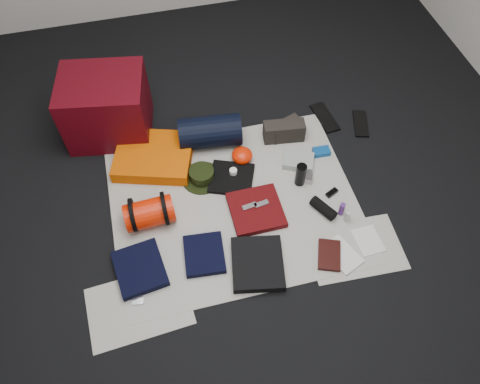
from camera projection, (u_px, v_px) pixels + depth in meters
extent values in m
cube|color=black|center=(234.00, 205.00, 3.11)|extent=(4.50, 4.50, 0.02)
cube|color=beige|center=(234.00, 204.00, 3.09)|extent=(1.60, 1.30, 0.01)
cube|color=beige|center=(139.00, 306.00, 2.69)|extent=(0.61, 0.44, 0.00)
cube|color=beige|center=(355.00, 248.00, 2.91)|extent=(0.60, 0.43, 0.00)
cube|color=#4D050E|center=(106.00, 107.00, 3.28)|extent=(0.64, 0.57, 0.48)
cube|color=#DD5602|center=(154.00, 156.00, 3.26)|extent=(0.62, 0.56, 0.09)
cylinder|color=red|center=(149.00, 213.00, 2.94)|extent=(0.32, 0.20, 0.18)
cylinder|color=black|center=(133.00, 215.00, 2.92)|extent=(0.02, 0.22, 0.22)
cylinder|color=black|center=(165.00, 208.00, 2.94)|extent=(0.03, 0.22, 0.22)
cylinder|color=black|center=(210.00, 132.00, 3.31)|extent=(0.46, 0.27, 0.23)
cylinder|color=black|center=(202.00, 178.00, 3.21)|extent=(0.37, 0.37, 0.01)
cylinder|color=black|center=(202.00, 174.00, 3.18)|extent=(0.17, 0.17, 0.08)
cube|color=#28231F|center=(284.00, 131.00, 3.36)|extent=(0.31, 0.15, 0.15)
cube|color=#28231F|center=(285.00, 129.00, 3.40)|extent=(0.26, 0.17, 0.12)
cube|color=black|center=(325.00, 117.00, 3.54)|extent=(0.14, 0.31, 0.02)
cube|color=black|center=(361.00, 124.00, 3.51)|extent=(0.17, 0.28, 0.01)
cube|color=black|center=(140.00, 269.00, 2.80)|extent=(0.32, 0.35, 0.05)
cube|color=black|center=(204.00, 254.00, 2.86)|extent=(0.26, 0.30, 0.04)
cube|color=black|center=(258.00, 264.00, 2.81)|extent=(0.37, 0.40, 0.05)
cube|color=black|center=(232.00, 178.00, 3.20)|extent=(0.37, 0.36, 0.03)
cube|color=#4F080A|center=(256.00, 210.00, 3.04)|extent=(0.33, 0.33, 0.04)
ellipsoid|color=red|center=(242.00, 155.00, 3.27)|extent=(0.15, 0.15, 0.10)
cube|color=#929A93|center=(298.00, 161.00, 3.27)|extent=(0.25, 0.23, 0.05)
cylinder|color=black|center=(301.00, 175.00, 3.12)|extent=(0.09, 0.09, 0.18)
cylinder|color=black|center=(323.00, 208.00, 3.03)|extent=(0.15, 0.20, 0.07)
cube|color=#AAA9AE|center=(304.00, 177.00, 3.19)|extent=(0.13, 0.11, 0.05)
cube|color=navy|center=(321.00, 152.00, 3.33)|extent=(0.12, 0.08, 0.04)
cylinder|color=#522579|center=(342.00, 209.00, 3.01)|extent=(0.05, 0.05, 0.10)
cylinder|color=#AFB4AF|center=(347.00, 217.00, 2.98)|extent=(0.04, 0.04, 0.09)
cube|color=black|center=(329.00, 255.00, 2.86)|extent=(0.20, 0.24, 0.03)
cube|color=silver|center=(342.00, 255.00, 2.87)|extent=(0.24, 0.28, 0.01)
cube|color=silver|center=(368.00, 240.00, 2.93)|extent=(0.16, 0.20, 0.01)
cube|color=black|center=(332.00, 193.00, 3.13)|extent=(0.10, 0.07, 0.02)
cube|color=#AAA9AE|center=(138.00, 299.00, 2.71)|extent=(0.08, 0.08, 0.01)
cylinder|color=white|center=(233.00, 171.00, 3.19)|extent=(0.05, 0.05, 0.03)
cube|color=#AAA9AE|center=(249.00, 206.00, 3.02)|extent=(0.10, 0.05, 0.01)
cube|color=#AAA9AE|center=(261.00, 204.00, 3.03)|extent=(0.10, 0.05, 0.01)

